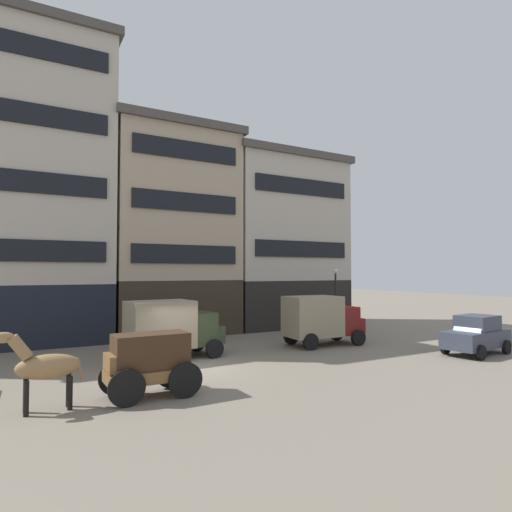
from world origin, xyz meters
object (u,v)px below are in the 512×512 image
at_px(cargo_wagon, 149,360).
at_px(delivery_truck_near, 172,327).
at_px(delivery_truck_far, 322,318).
at_px(sedan_light, 476,335).
at_px(streetlamp_curbside, 336,290).
at_px(draft_horse, 45,366).

distance_m(cargo_wagon, delivery_truck_near, 5.90).
height_order(delivery_truck_far, sedan_light, delivery_truck_far).
bearing_deg(sedan_light, streetlamp_curbside, 94.21).
distance_m(delivery_truck_far, streetlamp_curbside, 5.93).
relative_size(delivery_truck_near, sedan_light, 1.16).
relative_size(sedan_light, streetlamp_curbside, 0.94).
distance_m(sedan_light, streetlamp_curbside, 9.68).
bearing_deg(draft_horse, delivery_truck_far, 19.79).
height_order(delivery_truck_far, streetlamp_curbside, streetlamp_curbside).
bearing_deg(sedan_light, cargo_wagon, 177.58).
relative_size(delivery_truck_near, delivery_truck_far, 1.01).
relative_size(cargo_wagon, delivery_truck_near, 0.66).
xyz_separation_m(cargo_wagon, delivery_truck_near, (2.48, 5.34, 0.28)).
bearing_deg(draft_horse, delivery_truck_near, 44.54).
bearing_deg(sedan_light, delivery_truck_near, 155.27).
height_order(sedan_light, streetlamp_curbside, streetlamp_curbside).
bearing_deg(delivery_truck_near, cargo_wagon, -114.91).
bearing_deg(delivery_truck_near, draft_horse, -135.46).
bearing_deg(cargo_wagon, delivery_truck_far, 24.71).
xyz_separation_m(delivery_truck_near, sedan_light, (13.03, -6.00, -0.51)).
distance_m(delivery_truck_far, sedan_light, 7.42).
relative_size(cargo_wagon, draft_horse, 1.25).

